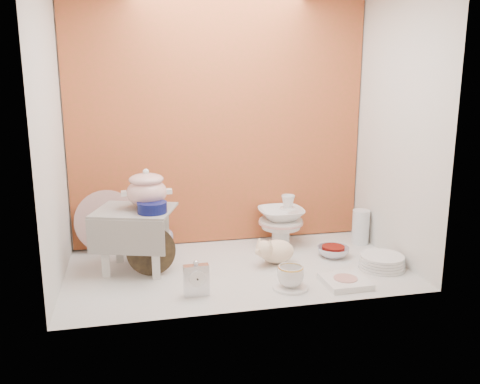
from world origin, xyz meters
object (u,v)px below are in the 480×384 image
object	(u,v)px
plush_pig	(277,251)
porcelain_tower	(281,220)
floral_platter	(107,221)
mantel_clock	(196,278)
dinner_plate_stack	(382,262)
step_stool	(136,240)
crystal_bowl	(333,252)
blue_white_vase	(154,233)
soup_tureen	(147,188)
gold_rim_teacup	(290,276)

from	to	relation	value
plush_pig	porcelain_tower	world-z (taller)	porcelain_tower
floral_platter	porcelain_tower	world-z (taller)	floral_platter
mantel_clock	dinner_plate_stack	xyz separation A→B (m)	(1.03, 0.13, -0.05)
step_stool	dinner_plate_stack	size ratio (longest dim) A/B	1.59
floral_platter	mantel_clock	bearing A→B (deg)	-59.79
crystal_bowl	porcelain_tower	size ratio (longest dim) A/B	0.58
step_stool	floral_platter	world-z (taller)	floral_platter
floral_platter	crystal_bowl	xyz separation A→B (m)	(1.27, -0.38, -0.15)
step_stool	blue_white_vase	world-z (taller)	step_stool
mantel_clock	plush_pig	bearing A→B (deg)	30.04
plush_pig	dinner_plate_stack	bearing A→B (deg)	-20.87
plush_pig	dinner_plate_stack	world-z (taller)	plush_pig
step_stool	porcelain_tower	distance (m)	0.90
soup_tureen	dinner_plate_stack	bearing A→B (deg)	-12.85
mantel_clock	porcelain_tower	xyz separation A→B (m)	(0.60, 0.62, 0.07)
porcelain_tower	dinner_plate_stack	bearing A→B (deg)	-49.39
soup_tureen	crystal_bowl	world-z (taller)	soup_tureen
step_stool	dinner_plate_stack	world-z (taller)	step_stool
floral_platter	gold_rim_teacup	distance (m)	1.17
plush_pig	gold_rim_teacup	xyz separation A→B (m)	(-0.03, -0.34, -0.01)
dinner_plate_stack	porcelain_tower	xyz separation A→B (m)	(-0.42, 0.49, 0.12)
gold_rim_teacup	dinner_plate_stack	world-z (taller)	gold_rim_teacup
gold_rim_teacup	dinner_plate_stack	xyz separation A→B (m)	(0.57, 0.15, -0.03)
dinner_plate_stack	crystal_bowl	xyz separation A→B (m)	(-0.19, 0.23, -0.01)
floral_platter	porcelain_tower	size ratio (longest dim) A/B	1.17
floral_platter	mantel_clock	distance (m)	0.86
step_stool	mantel_clock	distance (m)	0.49
plush_pig	gold_rim_teacup	bearing A→B (deg)	-96.56
porcelain_tower	step_stool	bearing A→B (deg)	-165.68
blue_white_vase	mantel_clock	world-z (taller)	blue_white_vase
step_stool	mantel_clock	size ratio (longest dim) A/B	2.27
soup_tureen	blue_white_vase	xyz separation A→B (m)	(0.04, 0.25, -0.33)
dinner_plate_stack	porcelain_tower	size ratio (longest dim) A/B	0.79
step_stool	soup_tureen	world-z (taller)	soup_tureen
gold_rim_teacup	crystal_bowl	bearing A→B (deg)	44.43
gold_rim_teacup	porcelain_tower	world-z (taller)	porcelain_tower
step_stool	mantel_clock	world-z (taller)	step_stool
step_stool	porcelain_tower	world-z (taller)	step_stool
soup_tureen	mantel_clock	bearing A→B (deg)	-63.93
blue_white_vase	gold_rim_teacup	distance (m)	0.91
gold_rim_teacup	porcelain_tower	distance (m)	0.66
step_stool	crystal_bowl	distance (m)	1.12
step_stool	gold_rim_teacup	bearing A→B (deg)	-12.02
floral_platter	crystal_bowl	world-z (taller)	floral_platter
mantel_clock	gold_rim_teacup	distance (m)	0.46
blue_white_vase	gold_rim_teacup	xyz separation A→B (m)	(0.62, -0.67, -0.05)
gold_rim_teacup	plush_pig	bearing A→B (deg)	84.69
step_stool	floral_platter	bearing A→B (deg)	133.29
blue_white_vase	porcelain_tower	distance (m)	0.77
dinner_plate_stack	crystal_bowl	bearing A→B (deg)	129.30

